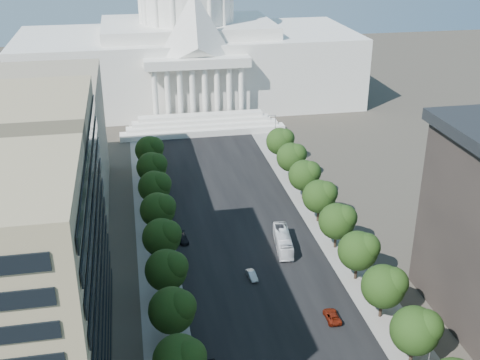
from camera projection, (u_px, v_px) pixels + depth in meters
road_asphalt at (235, 216)px, 139.48m from camera, size 30.00×260.00×0.01m
sidewalk_left at (153, 223)px, 136.25m from camera, size 8.00×260.00×0.02m
sidewalk_right at (314, 209)px, 142.70m from camera, size 8.00×260.00×0.02m
capitol at (188, 47)px, 216.40m from camera, size 120.00×56.00×73.00m
office_block_left_far at (16, 154)px, 134.16m from camera, size 38.00×52.00×30.00m
tree_l_c at (181, 359)px, 85.24m from camera, size 7.79×7.60×9.97m
tree_l_d at (174, 309)px, 96.00m from camera, size 7.79×7.60×9.97m
tree_l_e at (168, 269)px, 106.76m from camera, size 7.79×7.60×9.97m
tree_l_f at (163, 236)px, 117.52m from camera, size 7.79×7.60×9.97m
tree_l_g at (159, 209)px, 128.29m from camera, size 7.79×7.60×9.97m
tree_l_h at (156, 186)px, 139.05m from camera, size 7.79×7.60×9.97m
tree_l_i at (153, 166)px, 149.81m from camera, size 7.79×7.60×9.97m
tree_l_j at (150, 149)px, 160.57m from camera, size 7.79×7.60×9.97m
tree_r_c at (418, 329)px, 91.35m from camera, size 7.79×7.60×9.97m
tree_r_d at (386, 285)px, 102.12m from camera, size 7.79×7.60×9.97m
tree_r_e at (360, 250)px, 112.88m from camera, size 7.79×7.60×9.97m
tree_r_f at (339, 220)px, 123.64m from camera, size 7.79×7.60×9.97m
tree_r_g at (321, 196)px, 134.40m from camera, size 7.79×7.60×9.97m
tree_r_h at (306, 175)px, 145.16m from camera, size 7.79×7.60×9.97m
tree_r_i at (292, 156)px, 155.92m from camera, size 7.79×7.60×9.97m
tree_r_j at (281, 141)px, 166.68m from camera, size 7.79×7.60×9.97m
streetlight_b at (429, 335)px, 91.16m from camera, size 2.61×0.44×9.00m
streetlight_c at (367, 251)px, 113.58m from camera, size 2.61×0.44×9.00m
streetlight_d at (326, 195)px, 136.00m from camera, size 2.61×0.44×9.00m
streetlight_e at (296, 155)px, 158.41m from camera, size 2.61×0.44×9.00m
streetlight_f at (274, 125)px, 180.83m from camera, size 2.61×0.44×9.00m
car_silver at (252, 275)px, 115.45m from camera, size 1.83×4.08×1.30m
car_red at (332, 316)px, 103.72m from camera, size 2.33×4.97×1.37m
car_dark_b at (183, 239)px, 128.36m from camera, size 2.38×4.82×1.35m
city_bus at (283, 241)px, 125.44m from camera, size 4.32×12.51×3.41m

